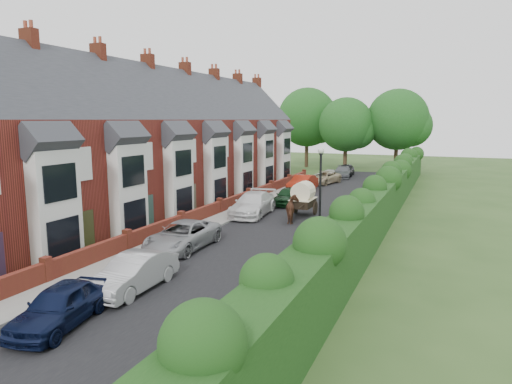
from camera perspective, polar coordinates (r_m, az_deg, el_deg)
ground at (r=21.06m, az=-4.14°, el=-8.96°), size 140.00×140.00×0.00m
road at (r=31.08m, az=4.31°, el=-3.04°), size 6.00×58.00×0.02m
pavement_hedge_side at (r=30.04m, az=11.75°, el=-3.53°), size 2.20×58.00×0.12m
pavement_house_side at (r=32.47m, az=-2.14°, el=-2.41°), size 1.70×58.00×0.12m
kerb_hedge_side at (r=30.25m, az=9.80°, el=-3.38°), size 0.18×58.00×0.13m
kerb_house_side at (r=32.15m, az=-0.85°, el=-2.51°), size 0.18×58.00×0.13m
hedge at (r=29.47m, az=15.28°, el=-0.85°), size 2.10×58.00×2.85m
terrace_row at (r=34.33m, az=-12.87°, el=5.42°), size 9.05×40.50×11.50m
garden_wall_row at (r=31.95m, az=-4.53°, el=-1.89°), size 0.35×40.35×1.10m
lamppost at (r=22.79m, az=8.04°, el=0.87°), size 0.32×0.32×5.16m
tree_far_left at (r=59.09m, az=11.54°, el=8.09°), size 7.14×6.80×9.29m
tree_far_right at (r=60.17m, az=17.65°, el=8.44°), size 7.98×7.60×10.31m
tree_far_back at (r=63.43m, az=6.79°, el=9.07°), size 8.40×8.00×10.82m
car_navy at (r=16.12m, az=-23.30°, el=-12.92°), size 2.30×4.18×1.35m
car_silver_a at (r=18.35m, az=-14.98°, el=-9.73°), size 1.55×4.23×1.39m
car_silver_b at (r=23.48m, az=-9.15°, el=-5.40°), size 2.42×5.03×1.38m
car_white at (r=31.23m, az=-0.40°, el=-1.52°), size 2.67×5.55×1.56m
car_green at (r=35.15m, az=4.07°, el=-0.51°), size 1.64×4.03×1.37m
car_red at (r=41.84m, az=5.83°, el=1.08°), size 1.82×4.61×1.49m
car_beige at (r=47.07m, az=8.40°, el=1.79°), size 3.18×5.04×1.30m
car_grey at (r=52.31m, az=10.75°, el=2.45°), size 2.30×4.66×1.30m
car_black at (r=54.39m, az=11.21°, el=2.73°), size 1.94×4.18×1.39m
horse at (r=29.13m, az=4.63°, el=-2.18°), size 1.61×2.21×1.70m
horse_cart at (r=31.08m, az=5.91°, el=-0.55°), size 1.48×3.28×2.36m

